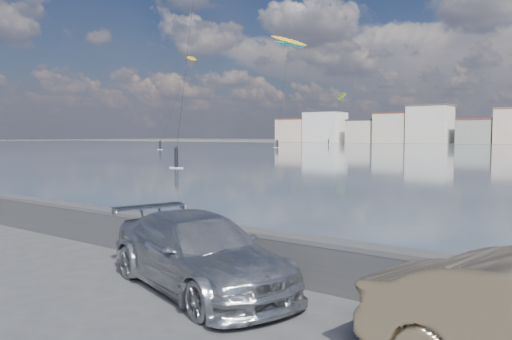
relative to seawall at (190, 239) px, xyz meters
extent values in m
plane|color=#333335|center=(0.00, -2.70, -0.58)|extent=(700.00, 700.00, 0.00)
cube|color=#28282B|center=(0.00, 0.00, -0.13)|extent=(400.00, 0.35, 0.90)
cylinder|color=#28282B|center=(0.00, 0.00, 0.32)|extent=(400.00, 0.36, 0.36)
cube|color=beige|center=(-112.00, 183.30, 4.42)|extent=(14.00, 11.00, 10.00)
cube|color=brown|center=(-112.00, 183.30, 9.72)|extent=(14.28, 11.22, 0.60)
cube|color=white|center=(-96.50, 183.30, 5.92)|extent=(16.00, 12.00, 13.00)
cube|color=#2D2D33|center=(-96.50, 183.30, 12.72)|extent=(16.32, 12.24, 0.60)
cube|color=beige|center=(-79.00, 183.30, 3.92)|extent=(11.00, 10.00, 9.00)
cube|color=#383330|center=(-79.00, 183.30, 8.72)|extent=(11.22, 10.20, 0.60)
cube|color=beige|center=(-66.00, 183.30, 5.17)|extent=(13.00, 11.00, 11.50)
cube|color=#562D23|center=(-66.00, 183.30, 11.22)|extent=(13.26, 11.22, 0.60)
cube|color=beige|center=(-51.50, 183.30, 6.42)|extent=(15.00, 12.00, 14.00)
cube|color=#4C423D|center=(-51.50, 183.30, 13.72)|extent=(15.30, 12.24, 0.60)
cube|color=gray|center=(-35.00, 183.30, 3.67)|extent=(12.00, 10.00, 8.50)
cube|color=brown|center=(-35.00, 183.30, 8.22)|extent=(12.24, 10.20, 0.60)
imported|color=#ABAEB2|center=(1.55, -1.36, 0.15)|extent=(5.45, 3.52, 1.47)
ellipsoid|color=#BF8C19|center=(-62.16, 100.87, 26.65)|extent=(8.98, 8.39, 4.37)
cube|color=white|center=(-61.81, 94.59, -0.53)|extent=(1.40, 0.42, 0.08)
cylinder|color=black|center=(-61.81, 94.59, 0.37)|extent=(0.36, 0.36, 1.70)
sphere|color=black|center=(-61.81, 94.59, 1.27)|extent=(0.28, 0.28, 0.28)
cylinder|color=black|center=(-61.98, 97.73, 13.69)|extent=(0.39, 6.31, 25.94)
ellipsoid|color=#19BFBF|center=(-63.60, 103.16, 26.25)|extent=(7.84, 6.04, 2.52)
cube|color=white|center=(-60.18, 92.94, -0.53)|extent=(1.40, 0.42, 0.08)
cylinder|color=black|center=(-60.18, 92.94, 0.37)|extent=(0.36, 0.36, 1.70)
sphere|color=black|center=(-60.18, 92.94, 1.27)|extent=(0.28, 0.28, 0.28)
cylinder|color=black|center=(-61.89, 98.05, 13.49)|extent=(3.45, 10.26, 25.55)
ellipsoid|color=#BF8C19|center=(-72.83, 76.03, 20.09)|extent=(7.95, 7.73, 3.17)
cube|color=white|center=(-71.93, 65.24, -0.53)|extent=(1.40, 0.42, 0.08)
cylinder|color=black|center=(-71.93, 65.24, 0.37)|extent=(0.36, 0.36, 1.70)
sphere|color=black|center=(-71.93, 65.24, 1.27)|extent=(0.28, 0.28, 0.28)
cylinder|color=black|center=(-72.38, 70.63, 10.40)|extent=(0.93, 10.82, 19.38)
ellipsoid|color=#8CD826|center=(-68.31, 143.07, 15.42)|extent=(6.63, 7.16, 2.17)
cube|color=white|center=(-68.30, 134.11, -0.53)|extent=(1.40, 0.42, 0.08)
cylinder|color=black|center=(-68.30, 134.11, 0.37)|extent=(0.36, 0.36, 1.70)
sphere|color=black|center=(-68.30, 134.11, 1.27)|extent=(0.28, 0.28, 0.28)
cylinder|color=black|center=(-68.31, 138.59, 8.07)|extent=(0.04, 8.98, 14.72)
cube|color=white|center=(-25.25, 24.30, -0.53)|extent=(1.40, 0.42, 0.08)
cylinder|color=black|center=(-25.25, 24.30, 0.37)|extent=(0.36, 0.36, 1.70)
sphere|color=black|center=(-25.25, 24.30, 1.27)|extent=(0.28, 0.28, 0.28)
camera|label=1|loc=(8.26, -8.52, 2.47)|focal=35.00mm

